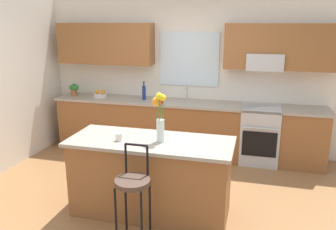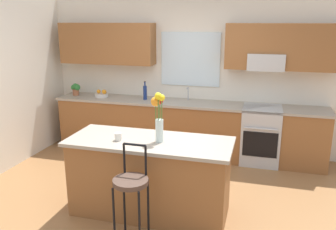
% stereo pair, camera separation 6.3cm
% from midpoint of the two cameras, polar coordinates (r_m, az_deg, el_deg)
% --- Properties ---
extents(ground_plane, '(14.00, 14.00, 0.00)m').
position_cam_midpoint_polar(ground_plane, '(4.59, -2.27, -13.94)').
color(ground_plane, olive).
extents(back_wall_assembly, '(5.60, 0.50, 2.70)m').
position_cam_midpoint_polar(back_wall_assembly, '(5.97, 3.41, 8.24)').
color(back_wall_assembly, silver).
rests_on(back_wall_assembly, ground).
extents(counter_run, '(4.56, 0.64, 0.92)m').
position_cam_midpoint_polar(counter_run, '(5.92, 2.48, -2.14)').
color(counter_run, brown).
rests_on(counter_run, ground).
extents(sink_faucet, '(0.02, 0.13, 0.23)m').
position_cam_midpoint_polar(sink_faucet, '(5.91, 2.85, 3.78)').
color(sink_faucet, '#B7BABC').
rests_on(sink_faucet, counter_run).
extents(oven_range, '(0.60, 0.64, 0.92)m').
position_cam_midpoint_polar(oven_range, '(5.78, 14.56, -3.14)').
color(oven_range, '#B7BABC').
rests_on(oven_range, ground).
extents(kitchen_island, '(1.89, 0.77, 0.92)m').
position_cam_midpoint_polar(kitchen_island, '(4.14, -3.28, -10.10)').
color(kitchen_island, brown).
rests_on(kitchen_island, ground).
extents(bar_stool_near, '(0.36, 0.36, 1.04)m').
position_cam_midpoint_polar(bar_stool_near, '(3.56, -6.33, -11.56)').
color(bar_stool_near, black).
rests_on(bar_stool_near, ground).
extents(flower_vase, '(0.16, 0.13, 0.57)m').
position_cam_midpoint_polar(flower_vase, '(3.82, -1.87, 0.14)').
color(flower_vase, silver).
rests_on(flower_vase, kitchen_island).
extents(mug_ceramic, '(0.08, 0.08, 0.09)m').
position_cam_midpoint_polar(mug_ceramic, '(3.97, -8.54, -3.59)').
color(mug_ceramic, silver).
rests_on(mug_ceramic, kitchen_island).
extents(fruit_bowl_oranges, '(0.24, 0.24, 0.13)m').
position_cam_midpoint_polar(fruit_bowl_oranges, '(6.29, -11.39, 3.30)').
color(fruit_bowl_oranges, silver).
rests_on(fruit_bowl_oranges, counter_run).
extents(bottle_olive_oil, '(0.06, 0.06, 0.32)m').
position_cam_midpoint_polar(bottle_olive_oil, '(5.96, -4.29, 3.75)').
color(bottle_olive_oil, navy).
rests_on(bottle_olive_oil, counter_run).
extents(potted_plant_small, '(0.19, 0.13, 0.22)m').
position_cam_midpoint_polar(potted_plant_small, '(6.51, -15.49, 4.19)').
color(potted_plant_small, '#9E5B3D').
rests_on(potted_plant_small, counter_run).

